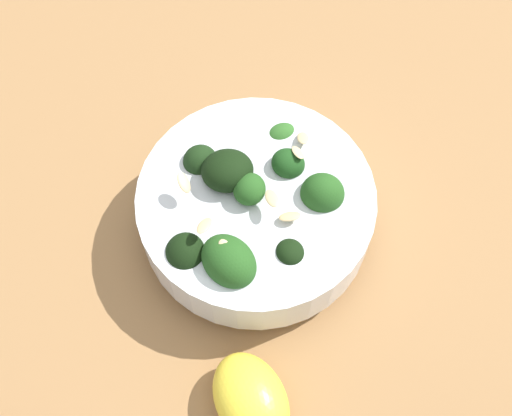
# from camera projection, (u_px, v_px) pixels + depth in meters

# --- Properties ---
(ground_plane) EXTENTS (0.64, 0.64, 0.03)m
(ground_plane) POSITION_uv_depth(u_px,v_px,m) (303.00, 246.00, 0.61)
(ground_plane) COLOR #996D42
(bowl_of_broccoli) EXTENTS (0.20, 0.20, 0.10)m
(bowl_of_broccoli) POSITION_uv_depth(u_px,v_px,m) (255.00, 209.00, 0.56)
(bowl_of_broccoli) COLOR white
(bowl_of_broccoli) RESTS_ON ground_plane
(lemon_wedge) EXTENTS (0.08, 0.09, 0.04)m
(lemon_wedge) POSITION_uv_depth(u_px,v_px,m) (251.00, 400.00, 0.51)
(lemon_wedge) COLOR yellow
(lemon_wedge) RESTS_ON ground_plane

